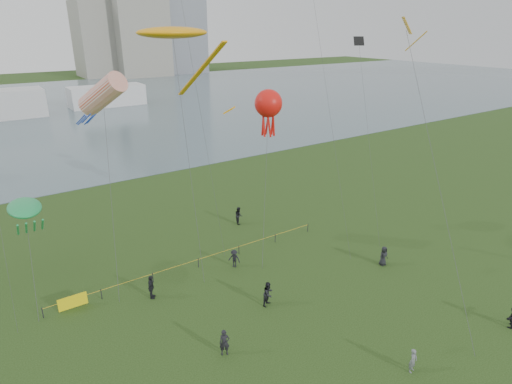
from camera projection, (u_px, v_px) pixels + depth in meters
ground_plane at (350, 368)px, 25.41m from camera, size 400.00×400.00×0.00m
lake at (47, 110)px, 102.67m from camera, size 400.00×120.00×0.08m
building_mid at (137, 26)px, 167.62m from camera, size 20.00×20.00×38.00m
building_low at (98, 39)px, 166.79m from camera, size 16.00×18.00×28.00m
pavilion_right at (107, 96)px, 107.51m from camera, size 18.00×7.00×5.00m
fence at (126, 284)px, 32.60m from camera, size 24.07×0.07×1.05m
kite_flyer at (413, 361)px, 24.89m from camera, size 0.64×0.50×1.56m
spectator_a at (268, 294)px, 30.83m from camera, size 1.10×0.99×1.87m
spectator_b at (234, 259)px, 35.77m from camera, size 1.08×1.17×1.58m
spectator_c at (151, 287)px, 31.61m from camera, size 0.98×1.17×1.87m
spectator_d at (384, 256)px, 36.05m from camera, size 0.85×0.56×1.72m
spectator_f at (225, 343)px, 26.16m from camera, size 0.75×0.64×1.75m
spectator_g at (239, 215)px, 43.64m from camera, size 0.91×1.04×1.81m
kite_stingray at (173, 33)px, 31.43m from camera, size 5.47×10.19×18.94m
kite_windsock at (103, 94)px, 33.80m from camera, size 4.53×10.27×15.81m
kite_creature at (25, 208)px, 32.46m from camera, size 2.38×8.39×6.50m
kite_octopus at (268, 104)px, 37.39m from camera, size 5.43×6.43×13.87m
kite_delta at (411, 45)px, 29.01m from camera, size 3.98×11.24×19.57m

